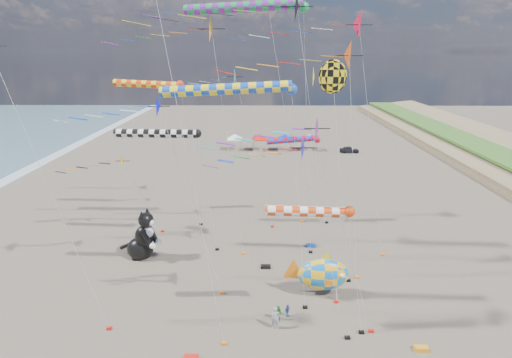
{
  "coord_description": "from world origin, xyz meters",
  "views": [
    {
      "loc": [
        -0.92,
        -18.51,
        18.96
      ],
      "look_at": [
        -1.23,
        12.0,
        9.21
      ],
      "focal_mm": 28.0,
      "sensor_mm": 36.0,
      "label": 1
    }
  ],
  "objects_px": {
    "person_adult": "(275,318)",
    "child_green": "(278,313)",
    "parked_car": "(349,150)",
    "cat_inflatable": "(142,233)",
    "child_blue": "(287,310)",
    "fish_inflatable": "(322,274)"
  },
  "relations": [
    {
      "from": "fish_inflatable",
      "to": "parked_car",
      "type": "relative_size",
      "value": 1.49
    },
    {
      "from": "child_green",
      "to": "cat_inflatable",
      "type": "bearing_deg",
      "value": 176.69
    },
    {
      "from": "cat_inflatable",
      "to": "fish_inflatable",
      "type": "xyz_separation_m",
      "value": [
        16.22,
        -6.12,
        -0.61
      ]
    },
    {
      "from": "child_blue",
      "to": "parked_car",
      "type": "xyz_separation_m",
      "value": [
        15.45,
        51.08,
        0.13
      ]
    },
    {
      "from": "person_adult",
      "to": "fish_inflatable",
      "type": "bearing_deg",
      "value": 48.74
    },
    {
      "from": "person_adult",
      "to": "parked_car",
      "type": "distance_m",
      "value": 55.0
    },
    {
      "from": "person_adult",
      "to": "child_green",
      "type": "xyz_separation_m",
      "value": [
        0.25,
        0.93,
        -0.28
      ]
    },
    {
      "from": "person_adult",
      "to": "child_blue",
      "type": "xyz_separation_m",
      "value": [
        0.96,
        1.42,
        -0.37
      ]
    },
    {
      "from": "cat_inflatable",
      "to": "fish_inflatable",
      "type": "height_order",
      "value": "cat_inflatable"
    },
    {
      "from": "child_green",
      "to": "person_adult",
      "type": "bearing_deg",
      "value": -71.69
    },
    {
      "from": "child_green",
      "to": "parked_car",
      "type": "height_order",
      "value": "parked_car"
    },
    {
      "from": "person_adult",
      "to": "cat_inflatable",
      "type": "bearing_deg",
      "value": 142.17
    },
    {
      "from": "person_adult",
      "to": "child_green",
      "type": "distance_m",
      "value": 1.01
    },
    {
      "from": "cat_inflatable",
      "to": "parked_car",
      "type": "bearing_deg",
      "value": 76.66
    },
    {
      "from": "child_green",
      "to": "parked_car",
      "type": "xyz_separation_m",
      "value": [
        16.16,
        51.56,
        0.04
      ]
    },
    {
      "from": "cat_inflatable",
      "to": "child_green",
      "type": "distance_m",
      "value": 15.78
    },
    {
      "from": "child_blue",
      "to": "parked_car",
      "type": "bearing_deg",
      "value": 32.38
    },
    {
      "from": "child_green",
      "to": "child_blue",
      "type": "xyz_separation_m",
      "value": [
        0.71,
        0.48,
        -0.09
      ]
    },
    {
      "from": "person_adult",
      "to": "child_blue",
      "type": "distance_m",
      "value": 1.75
    },
    {
      "from": "fish_inflatable",
      "to": "child_green",
      "type": "bearing_deg",
      "value": -138.64
    },
    {
      "from": "cat_inflatable",
      "to": "person_adult",
      "type": "height_order",
      "value": "cat_inflatable"
    },
    {
      "from": "cat_inflatable",
      "to": "person_adult",
      "type": "bearing_deg",
      "value": -18.94
    }
  ]
}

